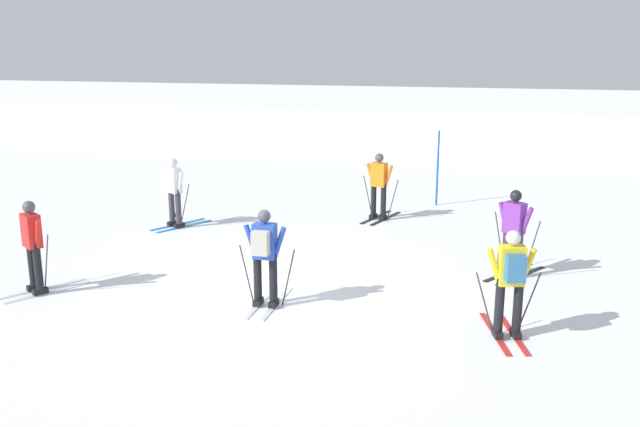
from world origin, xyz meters
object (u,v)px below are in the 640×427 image
object	(u,v)px
skier_red	(33,244)
skier_orange	(379,184)
skier_yellow	(511,279)
skier_blue	(265,254)
trail_marker_pole	(438,168)
skier_purple	(514,231)
skier_white	(174,190)

from	to	relation	value
skier_red	skier_orange	xyz separation A→B (m)	(5.01, 6.82, -0.00)
skier_red	skier_yellow	bearing A→B (deg)	0.99
skier_orange	skier_blue	xyz separation A→B (m)	(-0.81, -6.40, 0.04)
skier_blue	trail_marker_pole	world-z (taller)	trail_marker_pole
skier_purple	skier_blue	world-z (taller)	same
skier_purple	skier_white	bearing A→B (deg)	168.08
skier_yellow	trail_marker_pole	size ratio (longest dim) A/B	0.82
skier_blue	trail_marker_pole	xyz separation A→B (m)	(2.09, 8.40, 0.08)
skier_white	skier_yellow	xyz separation A→B (m)	(7.86, -4.67, 0.04)
skier_blue	skier_purple	bearing A→B (deg)	33.73
skier_yellow	skier_blue	world-z (taller)	same
skier_white	skier_yellow	world-z (taller)	same
skier_blue	skier_orange	bearing A→B (deg)	82.78
skier_purple	trail_marker_pole	distance (m)	6.02
skier_orange	trail_marker_pole	distance (m)	2.38
skier_purple	trail_marker_pole	bearing A→B (deg)	109.22
skier_yellow	skier_red	size ratio (longest dim) A/B	1.00
skier_purple	skier_orange	world-z (taller)	same
skier_blue	skier_yellow	bearing A→B (deg)	-3.97
skier_white	skier_purple	xyz separation A→B (m)	(7.93, -1.67, 0.00)
skier_red	skier_orange	size ratio (longest dim) A/B	1.00
skier_yellow	skier_orange	bearing A→B (deg)	115.54
skier_yellow	skier_orange	size ratio (longest dim) A/B	1.00
skier_white	trail_marker_pole	bearing A→B (deg)	33.99
skier_white	skier_orange	distance (m)	5.08
skier_orange	skier_purple	bearing A→B (deg)	-48.46
skier_yellow	skier_blue	bearing A→B (deg)	176.03
skier_white	skier_orange	world-z (taller)	same
skier_orange	skier_blue	world-z (taller)	same
trail_marker_pole	skier_purple	bearing A→B (deg)	-70.78
skier_red	skier_blue	size ratio (longest dim) A/B	1.00
skier_white	skier_blue	bearing A→B (deg)	-48.70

